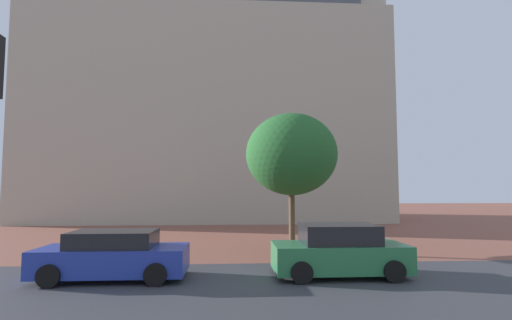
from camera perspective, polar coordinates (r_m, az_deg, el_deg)
The scene contains 6 objects.
ground_plane at distance 10.80m, azimuth -0.13°, elevation -18.85°, with size 120.00×120.00×0.00m, color brown.
street_asphalt_strip at distance 10.49m, azimuth -0.02°, elevation -19.27°, with size 120.00×7.69×0.00m, color #38383D.
landmark_building at distance 36.21m, azimuth -6.04°, elevation 8.82°, with size 30.11×13.17×36.67m.
car_blue at distance 12.50m, azimuth -20.68°, elevation -13.32°, with size 4.36×2.03×1.44m.
car_green at distance 12.43m, azimuth 12.36°, elevation -13.28°, with size 4.09×2.10×1.59m.
tree_curb_far at distance 16.63m, azimuth 5.35°, elevation 0.85°, with size 3.98×3.98×6.01m.
Camera 1 is at (-0.64, -0.44, 2.70)m, focal length 26.59 mm.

